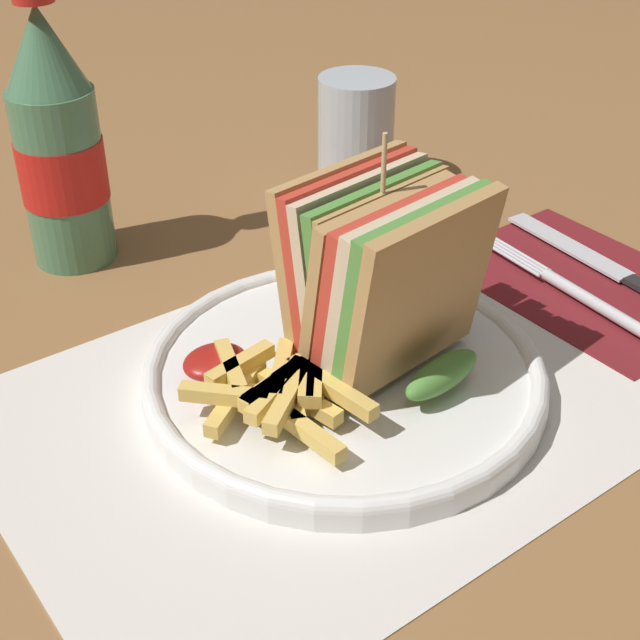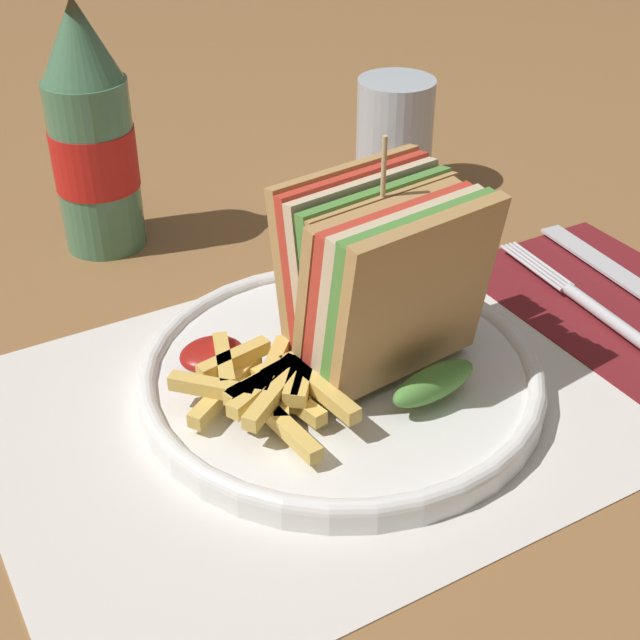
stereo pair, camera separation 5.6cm
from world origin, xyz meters
The scene contains 11 objects.
ground_plane centered at (0.00, 0.00, 0.00)m, with size 4.00×4.00×0.00m, color olive.
placemat centered at (-0.01, -0.01, 0.00)m, with size 0.42×0.30×0.00m.
plate_main centered at (0.00, 0.00, 0.01)m, with size 0.26×0.26×0.02m.
club_sandwich centered at (0.03, -0.01, 0.07)m, with size 0.12×0.12×0.15m.
fries_pile centered at (-0.06, -0.01, 0.03)m, with size 0.10×0.12×0.02m.
ketchup_blob centered at (-0.07, 0.04, 0.03)m, with size 0.04×0.03×0.01m.
napkin centered at (0.22, -0.01, 0.00)m, with size 0.15×0.20×0.00m.
fork centered at (0.20, -0.03, 0.01)m, with size 0.03×0.19×0.01m.
knife centered at (0.25, -0.01, 0.01)m, with size 0.03×0.20×0.00m.
coke_bottle_near centered at (-0.07, 0.26, 0.09)m, with size 0.07×0.07×0.22m.
glass_near centered at (0.19, 0.23, 0.04)m, with size 0.07×0.07×0.10m.
Camera 1 is at (-0.28, -0.35, 0.35)m, focal length 50.00 mm.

